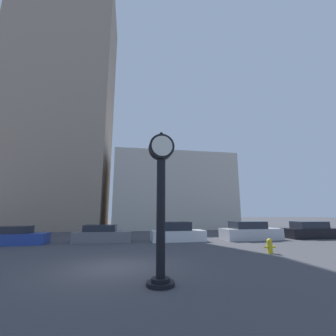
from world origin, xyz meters
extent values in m
plane|color=#424247|center=(0.00, 0.00, 0.00)|extent=(200.00, 200.00, 0.00)
cube|color=gray|center=(-9.61, 24.00, 18.08)|extent=(13.81, 12.00, 36.15)
cube|color=beige|center=(6.80, 24.00, 5.08)|extent=(16.33, 12.00, 10.17)
cylinder|color=black|center=(1.46, -2.57, 0.06)|extent=(0.84, 0.84, 0.12)
cylinder|color=black|center=(1.46, -2.57, 0.17)|extent=(0.56, 0.56, 0.10)
cylinder|color=black|center=(1.46, -2.57, 2.00)|extent=(0.28, 0.28, 3.57)
cylinder|color=black|center=(1.46, -2.57, 4.20)|extent=(0.82, 0.37, 0.82)
cylinder|color=white|center=(1.46, -2.76, 4.20)|extent=(0.67, 0.02, 0.67)
cylinder|color=white|center=(1.46, -2.38, 4.20)|extent=(0.67, 0.02, 0.67)
sphere|color=black|center=(1.46, -2.57, 4.66)|extent=(0.12, 0.12, 0.12)
cube|color=#28429E|center=(-7.02, 7.83, 0.37)|extent=(4.09, 1.83, 0.74)
cube|color=#232833|center=(-7.22, 7.83, 0.98)|extent=(2.27, 1.57, 0.49)
cube|color=slate|center=(-1.27, 8.19, 0.38)|extent=(4.18, 1.97, 0.77)
cube|color=#232833|center=(-1.47, 8.20, 1.01)|extent=(2.33, 1.66, 0.48)
cube|color=silver|center=(4.30, 7.79, 0.40)|extent=(4.10, 1.85, 0.79)
cube|color=#232833|center=(4.09, 7.78, 1.11)|extent=(2.27, 1.58, 0.64)
cube|color=#BCBCC1|center=(10.29, 7.72, 0.43)|extent=(4.75, 2.08, 0.87)
cube|color=#232833|center=(10.06, 7.71, 1.15)|extent=(2.64, 1.77, 0.56)
cube|color=black|center=(16.07, 7.79, 0.41)|extent=(4.74, 2.00, 0.82)
cube|color=#232833|center=(15.83, 7.80, 1.10)|extent=(2.63, 1.70, 0.57)
cylinder|color=yellow|center=(7.94, 1.76, 0.29)|extent=(0.28, 0.28, 0.58)
sphere|color=yellow|center=(7.94, 1.76, 0.63)|extent=(0.26, 0.26, 0.26)
cylinder|color=yellow|center=(7.71, 1.76, 0.32)|extent=(0.18, 0.10, 0.10)
cylinder|color=yellow|center=(8.17, 1.76, 0.32)|extent=(0.18, 0.10, 0.10)
camera|label=1|loc=(0.44, -9.58, 2.08)|focal=24.00mm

